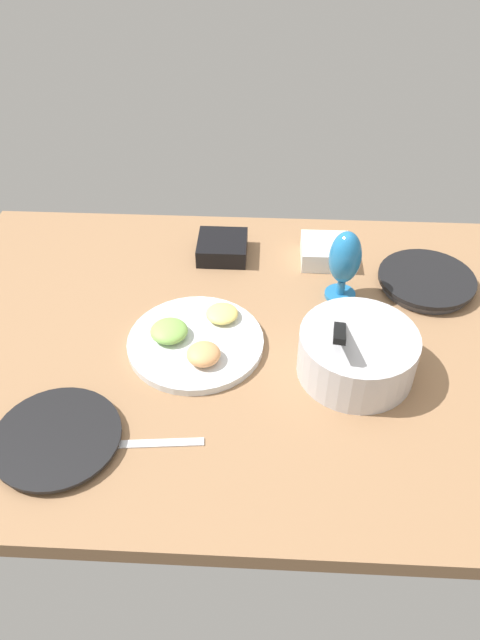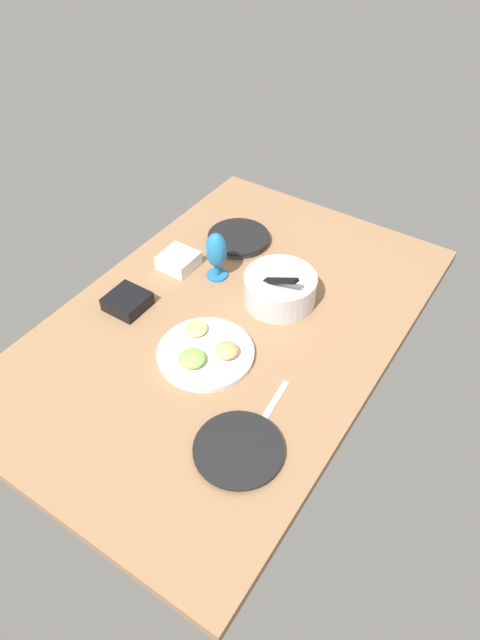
# 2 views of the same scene
# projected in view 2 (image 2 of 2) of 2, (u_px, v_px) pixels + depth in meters

# --- Properties ---
(ground_plane) EXTENTS (1.60, 1.04, 0.04)m
(ground_plane) POSITION_uv_depth(u_px,v_px,m) (228.00, 326.00, 1.86)
(ground_plane) COLOR #99704C
(dinner_plate_left) EXTENTS (0.24, 0.24, 0.03)m
(dinner_plate_left) POSITION_uv_depth(u_px,v_px,m) (239.00, 238.00, 2.15)
(dinner_plate_left) COLOR #4C4C51
(dinner_plate_left) RESTS_ON ground_plane
(dinner_plate_right) EXTENTS (0.25, 0.25, 0.02)m
(dinner_plate_right) POSITION_uv_depth(u_px,v_px,m) (239.00, 450.00, 1.48)
(dinner_plate_right) COLOR #4C4C51
(dinner_plate_right) RESTS_ON ground_plane
(mixing_bowl) EXTENTS (0.25, 0.25, 0.17)m
(mixing_bowl) POSITION_uv_depth(u_px,v_px,m) (280.00, 288.00, 1.88)
(mixing_bowl) COLOR silver
(mixing_bowl) RESTS_ON ground_plane
(fruit_platter) EXTENTS (0.31, 0.31, 0.05)m
(fruit_platter) POSITION_uv_depth(u_px,v_px,m) (205.00, 352.00, 1.73)
(fruit_platter) COLOR silver
(fruit_platter) RESTS_ON ground_plane
(hurricane_glass_blue) EXTENTS (0.08, 0.08, 0.19)m
(hurricane_glass_blue) POSITION_uv_depth(u_px,v_px,m) (216.00, 252.00, 1.94)
(hurricane_glass_blue) COLOR #2375B3
(hurricane_glass_blue) RESTS_ON ground_plane
(square_bowl_black) EXTENTS (0.13, 0.13, 0.05)m
(square_bowl_black) POSITION_uv_depth(u_px,v_px,m) (127.00, 301.00, 1.88)
(square_bowl_black) COLOR black
(square_bowl_black) RESTS_ON ground_plane
(square_bowl_white) EXTENTS (0.13, 0.13, 0.05)m
(square_bowl_white) POSITION_uv_depth(u_px,v_px,m) (178.00, 260.00, 2.04)
(square_bowl_white) COLOR white
(square_bowl_white) RESTS_ON ground_plane
(fork_by_right_plate) EXTENTS (0.18, 0.03, 0.01)m
(fork_by_right_plate) POSITION_uv_depth(u_px,v_px,m) (274.00, 403.00, 1.60)
(fork_by_right_plate) COLOR silver
(fork_by_right_plate) RESTS_ON ground_plane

